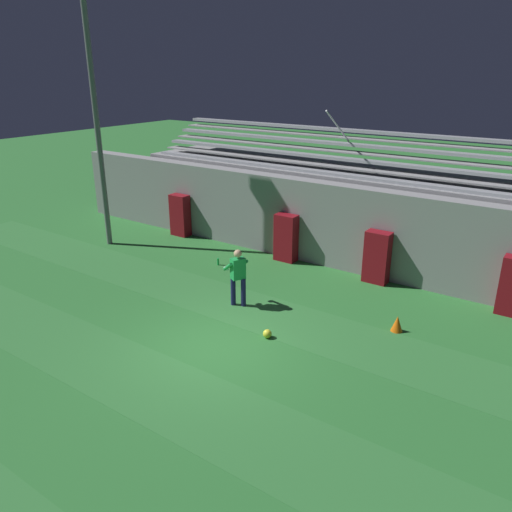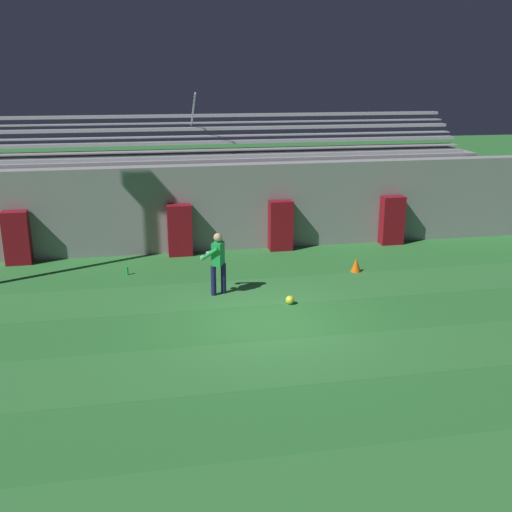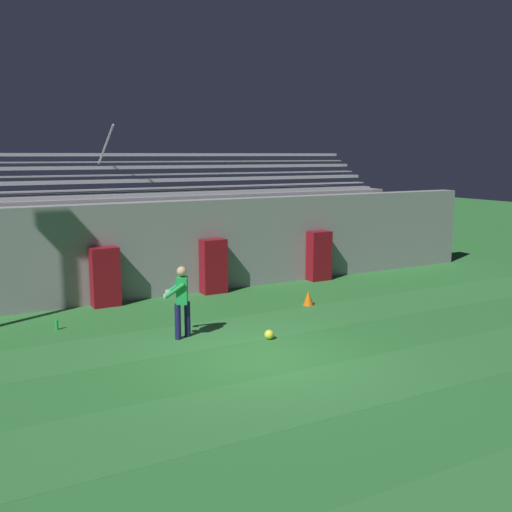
{
  "view_description": "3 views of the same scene",
  "coord_description": "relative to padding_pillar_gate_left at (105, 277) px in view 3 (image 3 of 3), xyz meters",
  "views": [
    {
      "loc": [
        6.75,
        -8.0,
        6.32
      ],
      "look_at": [
        -0.09,
        1.89,
        1.76
      ],
      "focal_mm": 35.0,
      "sensor_mm": 36.0,
      "label": 1
    },
    {
      "loc": [
        -2.72,
        -12.6,
        5.59
      ],
      "look_at": [
        0.08,
        2.08,
        1.03
      ],
      "focal_mm": 42.0,
      "sensor_mm": 36.0,
      "label": 2
    },
    {
      "loc": [
        -5.87,
        -10.19,
        4.15
      ],
      "look_at": [
        0.99,
        2.13,
        1.76
      ],
      "focal_mm": 42.0,
      "sensor_mm": 36.0,
      "label": 3
    }
  ],
  "objects": [
    {
      "name": "padding_pillar_far_right",
      "position": [
        7.17,
        0.0,
        0.0
      ],
      "size": [
        0.76,
        0.44,
        1.65
      ],
      "primitive_type": "cube",
      "color": "maroon",
      "rests_on": "ground"
    },
    {
      "name": "back_wall",
      "position": [
        1.65,
        0.55,
        0.58
      ],
      "size": [
        24.0,
        0.6,
        2.8
      ],
      "primitive_type": "cube",
      "color": "gray",
      "rests_on": "ground"
    },
    {
      "name": "padding_pillar_gate_right",
      "position": [
        3.29,
        0.0,
        0.0
      ],
      "size": [
        0.76,
        0.44,
        1.65
      ],
      "primitive_type": "cube",
      "color": "maroon",
      "rests_on": "ground"
    },
    {
      "name": "water_bottle",
      "position": [
        -1.66,
        -1.7,
        -0.7
      ],
      "size": [
        0.07,
        0.07,
        0.24
      ],
      "primitive_type": "cylinder",
      "color": "green",
      "rests_on": "ground"
    },
    {
      "name": "turf_stripe_mid",
      "position": [
        1.65,
        -7.87,
        -0.82
      ],
      "size": [
        28.0,
        2.04,
        0.01
      ],
      "primitive_type": "cube",
      "color": "#337A38",
      "rests_on": "ground"
    },
    {
      "name": "goalkeeper",
      "position": [
        0.73,
        -3.76,
        0.13
      ],
      "size": [
        0.7,
        0.72,
        1.67
      ],
      "color": "#19194C",
      "rests_on": "ground"
    },
    {
      "name": "soccer_ball",
      "position": [
        2.42,
        -4.82,
        -0.71
      ],
      "size": [
        0.22,
        0.22,
        0.22
      ],
      "primitive_type": "sphere",
      "color": "yellow",
      "rests_on": "ground"
    },
    {
      "name": "padding_pillar_gate_left",
      "position": [
        0.0,
        0.0,
        0.0
      ],
      "size": [
        0.76,
        0.44,
        1.65
      ],
      "primitive_type": "cube",
      "color": "maroon",
      "rests_on": "ground"
    },
    {
      "name": "turf_stripe_far",
      "position": [
        1.65,
        -3.8,
        -0.82
      ],
      "size": [
        28.0,
        2.04,
        0.01
      ],
      "primitive_type": "cube",
      "color": "#337A38",
      "rests_on": "ground"
    },
    {
      "name": "bleacher_stand",
      "position": [
        1.65,
        2.54,
        0.68
      ],
      "size": [
        18.0,
        3.35,
        5.03
      ],
      "color": "gray",
      "rests_on": "ground"
    },
    {
      "name": "ground_plane",
      "position": [
        1.65,
        -5.95,
        -0.82
      ],
      "size": [
        80.0,
        80.0,
        0.0
      ],
      "primitive_type": "plane",
      "color": "#2D7533"
    },
    {
      "name": "traffic_cone",
      "position": [
        4.96,
        -2.66,
        -0.61
      ],
      "size": [
        0.3,
        0.3,
        0.42
      ],
      "primitive_type": "cone",
      "color": "orange",
      "rests_on": "ground"
    }
  ]
}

